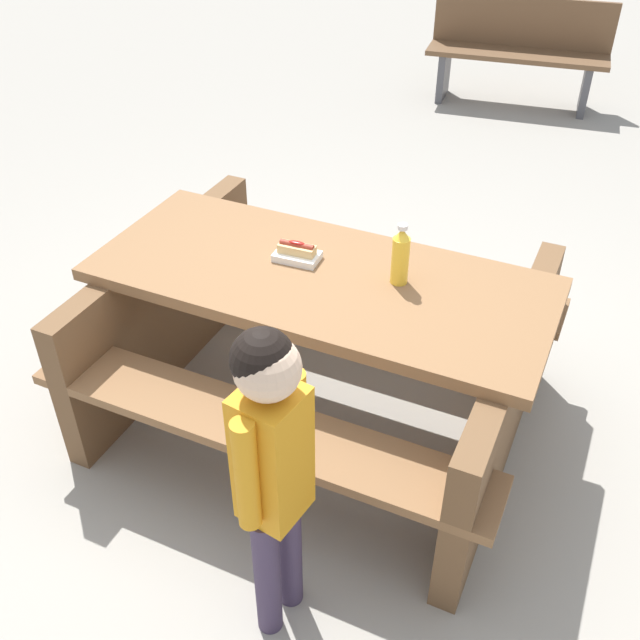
{
  "coord_description": "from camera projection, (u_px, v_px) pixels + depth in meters",
  "views": [
    {
      "loc": [
        -1.52,
        1.81,
        2.29
      ],
      "look_at": [
        0.0,
        0.0,
        0.52
      ],
      "focal_mm": 40.68,
      "sensor_mm": 36.0,
      "label": 1
    }
  ],
  "objects": [
    {
      "name": "picnic_table",
      "position": [
        320.0,
        336.0,
        3.0
      ],
      "size": [
        2.11,
        1.83,
        0.75
      ],
      "color": "brown",
      "rests_on": "ground"
    },
    {
      "name": "soda_bottle",
      "position": [
        400.0,
        256.0,
        2.7
      ],
      "size": [
        0.07,
        0.07,
        0.25
      ],
      "color": "yellow",
      "rests_on": "picnic_table"
    },
    {
      "name": "child_in_coat",
      "position": [
        272.0,
        456.0,
        2.03
      ],
      "size": [
        0.19,
        0.29,
        1.2
      ],
      "color": "#3F334C",
      "rests_on": "ground"
    },
    {
      "name": "park_bench_near",
      "position": [
        518.0,
        50.0,
        6.15
      ],
      "size": [
        1.54,
        0.94,
        0.85
      ],
      "color": "brown",
      "rests_on": "ground"
    },
    {
      "name": "ground_plane",
      "position": [
        320.0,
        413.0,
        3.26
      ],
      "size": [
        30.0,
        30.0,
        0.0
      ],
      "primitive_type": "plane",
      "color": "gray",
      "rests_on": "ground"
    },
    {
      "name": "hotdog_tray",
      "position": [
        297.0,
        253.0,
        2.88
      ],
      "size": [
        0.21,
        0.16,
        0.08
      ],
      "color": "white",
      "rests_on": "picnic_table"
    }
  ]
}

